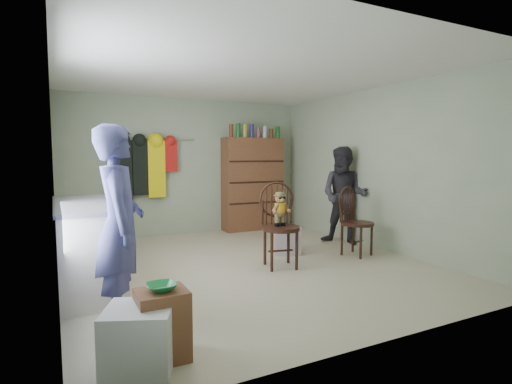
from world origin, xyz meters
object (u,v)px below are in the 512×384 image
counter (87,245)px  chair_far (354,218)px  chair_front (279,218)px  dresser (253,183)px

counter → chair_far: chair_far is taller
chair_front → dresser: dresser is taller
chair_front → dresser: bearing=84.3°
counter → dresser: (3.20, 2.30, 0.44)m
counter → dresser: bearing=35.7°
chair_far → dresser: size_ratio=0.49×
dresser → chair_far: bearing=-81.2°
chair_far → dresser: dresser is taller
counter → chair_far: size_ratio=1.84×
counter → dresser: 3.96m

